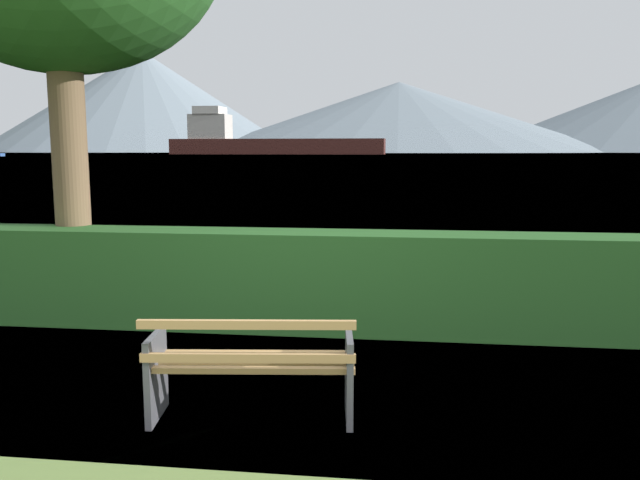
{
  "coord_description": "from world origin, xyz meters",
  "views": [
    {
      "loc": [
        1.11,
        -4.61,
        2.08
      ],
      "look_at": [
        0.0,
        4.25,
        0.8
      ],
      "focal_mm": 35.34,
      "sensor_mm": 36.0,
      "label": 1
    }
  ],
  "objects": [
    {
      "name": "hedge_row",
      "position": [
        0.0,
        2.48,
        0.57
      ],
      "size": [
        9.34,
        0.67,
        1.15
      ],
      "primitive_type": "cube",
      "color": "#285B23",
      "rests_on": "ground_plane"
    },
    {
      "name": "water_surface",
      "position": [
        0.0,
        309.15,
        0.0
      ],
      "size": [
        620.0,
        620.0,
        0.0
      ],
      "primitive_type": "plane",
      "color": "slate",
      "rests_on": "ground_plane"
    },
    {
      "name": "cargo_ship_large",
      "position": [
        -60.07,
        272.2,
        5.86
      ],
      "size": [
        95.48,
        16.35,
        20.97
      ],
      "color": "#471E19",
      "rests_on": "water_surface"
    },
    {
      "name": "ground_plane",
      "position": [
        0.0,
        0.0,
        0.0
      ],
      "size": [
        1400.0,
        1400.0,
        0.0
      ],
      "primitive_type": "plane",
      "color": "olive"
    },
    {
      "name": "distant_hills",
      "position": [
        17.41,
        570.65,
        35.82
      ],
      "size": [
        774.02,
        391.44,
        88.75
      ],
      "color": "gray",
      "rests_on": "ground_plane"
    },
    {
      "name": "park_bench",
      "position": [
        0.01,
        -0.06,
        0.42
      ],
      "size": [
        1.64,
        0.74,
        0.87
      ],
      "color": "tan",
      "rests_on": "ground_plane"
    }
  ]
}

